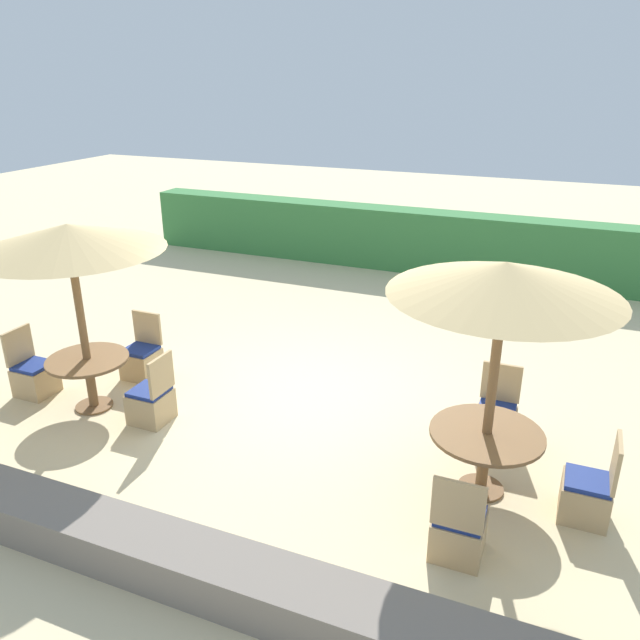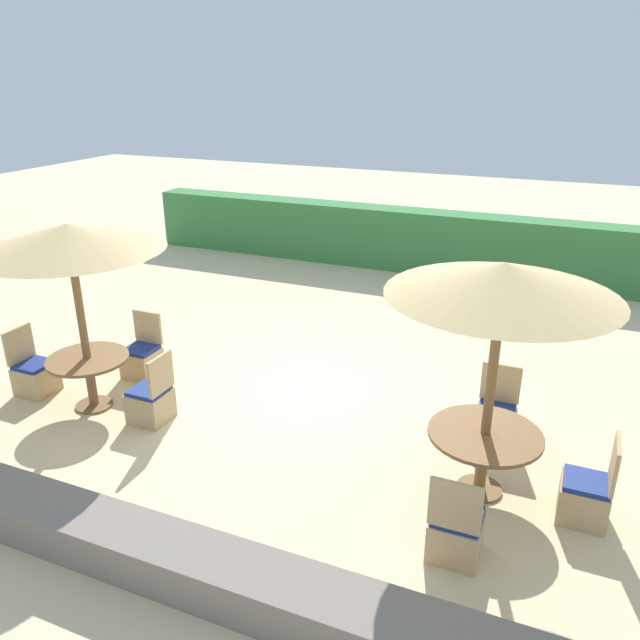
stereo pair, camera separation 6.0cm
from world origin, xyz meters
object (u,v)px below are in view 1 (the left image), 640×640
at_px(round_table_front_left, 89,369).
at_px(patio_chair_front_left_east, 152,402).
at_px(patio_chair_front_left_north, 142,359).
at_px(round_table_front_right, 486,443).
at_px(patio_chair_front_right_south, 458,531).
at_px(parasol_front_right, 505,280).
at_px(patio_chair_front_left_west, 34,376).
at_px(patio_chair_front_right_north, 495,421).
at_px(patio_chair_front_right_east, 587,495).
at_px(parasol_front_left, 69,238).

height_order(round_table_front_left, patio_chair_front_left_east, patio_chair_front_left_east).
bearing_deg(patio_chair_front_left_north, round_table_front_left, 87.59).
distance_m(round_table_front_right, patio_chair_front_right_south, 1.11).
bearing_deg(parasol_front_right, round_table_front_right, 0.00).
bearing_deg(patio_chair_front_left_west, patio_chair_front_right_north, 101.42).
height_order(patio_chair_front_left_east, patio_chair_front_left_north, same).
height_order(parasol_front_right, patio_chair_front_right_south, parasol_front_right).
bearing_deg(patio_chair_front_left_west, patio_chair_front_right_east, 91.09).
height_order(parasol_front_left, patio_chair_front_right_south, parasol_front_left).
relative_size(patio_chair_front_left_east, patio_chair_front_left_north, 1.00).
xyz_separation_m(round_table_front_left, round_table_front_right, (5.02, 0.18, 0.02)).
bearing_deg(round_table_front_right, patio_chair_front_right_north, 90.63).
distance_m(parasol_front_left, patio_chair_front_right_north, 5.54).
distance_m(patio_chair_front_left_east, patio_chair_front_left_west, 1.93).
bearing_deg(parasol_front_right, patio_chair_front_right_north, 90.63).
bearing_deg(parasol_front_right, patio_chair_front_left_west, -178.23).
relative_size(round_table_front_left, patio_chair_front_left_east, 1.12).
distance_m(patio_chair_front_left_east, patio_chair_front_left_north, 1.33).
relative_size(round_table_front_left, round_table_front_right, 0.89).
height_order(parasol_front_right, round_table_front_right, parasol_front_right).
relative_size(patio_chair_front_left_north, patio_chair_front_right_south, 1.00).
bearing_deg(round_table_front_left, patio_chair_front_right_east, 1.25).
bearing_deg(round_table_front_left, patio_chair_front_left_north, 87.59).
distance_m(round_table_front_left, patio_chair_front_left_north, 1.04).
distance_m(patio_chair_front_left_north, round_table_front_right, 5.05).
relative_size(parasol_front_right, round_table_front_right, 2.16).
xyz_separation_m(parasol_front_right, patio_chair_front_right_north, (-0.01, 1.03, -2.08)).
bearing_deg(patio_chair_front_right_east, patio_chair_front_left_north, 81.81).
height_order(patio_chair_front_left_west, parasol_front_right, parasol_front_right).
height_order(patio_chair_front_left_east, round_table_front_right, patio_chair_front_left_east).
relative_size(parasol_front_left, patio_chair_front_left_west, 2.65).
bearing_deg(parasol_front_right, patio_chair_front_right_south, -92.86).
xyz_separation_m(parasol_front_left, patio_chair_front_left_east, (0.94, 0.01, -2.03)).
xyz_separation_m(parasol_front_left, patio_chair_front_right_east, (6.04, 0.13, -2.03)).
xyz_separation_m(patio_chair_front_left_east, round_table_front_right, (4.08, 0.17, 0.31)).
xyz_separation_m(patio_chair_front_left_east, patio_chair_front_right_north, (4.07, 1.20, 0.00)).
bearing_deg(patio_chair_front_right_south, patio_chair_front_right_east, 43.15).
height_order(patio_chair_front_left_west, patio_chair_front_left_north, same).
bearing_deg(patio_chair_front_right_south, round_table_front_left, 169.99).
bearing_deg(parasol_front_left, patio_chair_front_left_east, 0.59).
distance_m(parasol_front_right, patio_chair_front_right_north, 2.32).
bearing_deg(patio_chair_front_right_north, patio_chair_front_right_south, 88.85).
height_order(patio_chair_front_left_west, patio_chair_front_right_north, same).
distance_m(parasol_front_left, round_table_front_left, 1.74).
relative_size(patio_chair_front_left_north, round_table_front_right, 0.80).
relative_size(parasol_front_right, patio_chair_front_right_south, 2.71).
bearing_deg(round_table_front_left, parasol_front_left, 180.00).
distance_m(parasol_front_right, patio_chair_front_right_south, 2.34).
height_order(patio_chair_front_left_west, patio_chair_front_right_east, same).
bearing_deg(patio_chair_front_left_east, round_table_front_right, -87.56).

